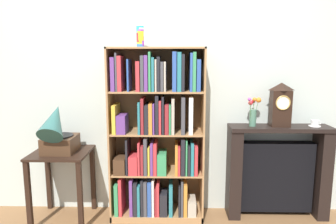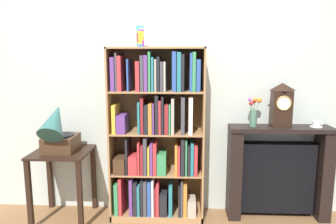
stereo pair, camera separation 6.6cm
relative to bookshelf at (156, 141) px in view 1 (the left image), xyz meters
name	(u,v)px [view 1 (the left image)]	position (x,y,z in m)	size (l,w,h in m)	color
ground_plane	(157,222)	(0.01, -0.11, -0.82)	(7.69, 6.40, 0.02)	brown
wall_back	(172,90)	(0.15, 0.22, 0.49)	(4.69, 0.08, 2.60)	beige
bookshelf	(156,141)	(0.00, 0.00, 0.00)	(0.93, 0.34, 1.73)	#A87A4C
cup_stack	(140,37)	(-0.15, 0.01, 1.02)	(0.07, 0.07, 0.20)	blue
side_table_left	(62,168)	(-0.94, -0.08, -0.26)	(0.55, 0.53, 0.72)	black
gramophone	(57,131)	(-0.94, -0.15, 0.13)	(0.30, 0.49, 0.54)	#472D1C
fireplace_mantel	(277,171)	(1.24, 0.06, -0.33)	(1.01, 0.28, 0.96)	black
mantel_clock	(281,105)	(1.23, 0.04, 0.37)	(0.19, 0.14, 0.44)	black
flower_vase	(253,112)	(0.97, 0.04, 0.29)	(0.15, 0.12, 0.29)	#4C7A60
teacup_with_saucer	(315,123)	(1.59, 0.04, 0.18)	(0.12, 0.12, 0.06)	white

